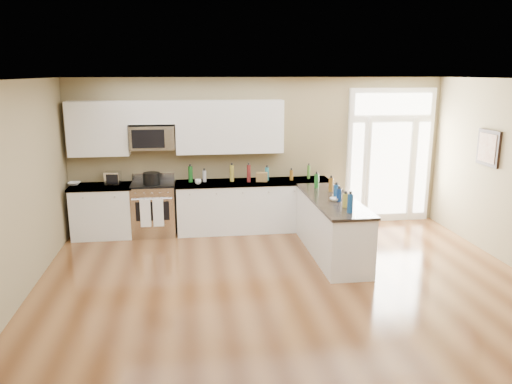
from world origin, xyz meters
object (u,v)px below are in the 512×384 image
(toaster_oven, at_px, (113,178))
(stockpot, at_px, (152,178))
(kitchen_range, at_px, (154,209))
(peninsula_cabinet, at_px, (332,229))

(toaster_oven, bearing_deg, stockpot, -5.39)
(kitchen_range, bearing_deg, toaster_oven, 173.27)
(peninsula_cabinet, bearing_deg, toaster_oven, 156.97)
(peninsula_cabinet, relative_size, stockpot, 7.79)
(peninsula_cabinet, relative_size, kitchen_range, 2.15)
(peninsula_cabinet, xyz_separation_m, stockpot, (-2.91, 1.36, 0.63))
(peninsula_cabinet, relative_size, toaster_oven, 8.81)
(kitchen_range, height_order, stockpot, stockpot)
(kitchen_range, bearing_deg, peninsula_cabinet, -26.50)
(kitchen_range, xyz_separation_m, stockpot, (-0.01, -0.09, 0.58))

